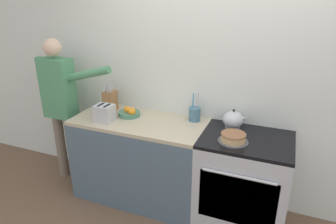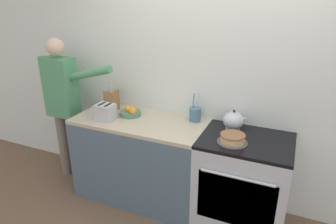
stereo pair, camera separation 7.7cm
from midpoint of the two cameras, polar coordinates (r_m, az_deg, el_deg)
name	(u,v)px [view 2 (the right image)]	position (r m, az deg, el deg)	size (l,w,h in m)	color
wall_back	(222,81)	(2.94, 10.93, 5.84)	(8.00, 0.04, 2.60)	silver
counter_cabinet	(141,159)	(3.22, -4.54, -8.88)	(1.34, 0.63, 0.90)	#4C6070
stove_range	(242,183)	(2.94, 14.67, -12.90)	(0.80, 0.66, 0.90)	#B7BABF
layer_cake	(232,139)	(2.61, 13.02, -5.01)	(0.26, 0.26, 0.08)	#4C4C51
tea_kettle	(234,121)	(2.86, 13.13, -1.61)	(0.24, 0.19, 0.19)	#B7BABF
knife_block	(112,100)	(3.28, -10.02, 2.29)	(0.11, 0.14, 0.31)	olive
utensil_crock	(195,114)	(2.98, 5.92, -0.40)	(0.12, 0.12, 0.29)	#477084
fruit_bowl	(130,112)	(3.13, -6.48, -0.08)	(0.22, 0.22, 0.11)	#4C7F66
toaster	(105,112)	(3.04, -11.14, -0.05)	(0.19, 0.15, 0.17)	#B7BABF
person_baker	(63,98)	(3.53, -18.81, 2.46)	(0.93, 0.20, 1.66)	#7A6B5B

